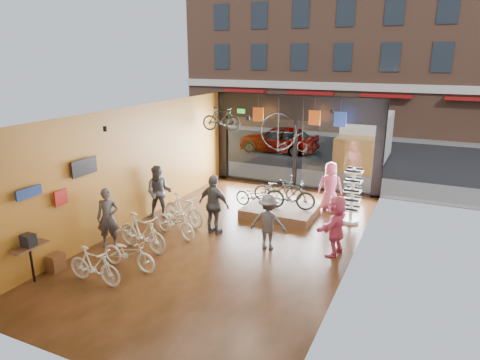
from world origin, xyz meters
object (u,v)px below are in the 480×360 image
Objects in this scene: hung_bike at (221,119)px; floor_bike_1 at (94,266)px; floor_bike_3 at (142,233)px; customer_2 at (214,205)px; customer_1 at (159,192)px; floor_bike_2 at (129,253)px; customer_3 at (268,222)px; floor_bike_4 at (175,222)px; customer_5 at (336,225)px; display_platform at (280,211)px; floor_bike_5 at (183,210)px; street_car at (279,139)px; display_bike_left at (256,196)px; customer_4 at (330,186)px; display_bike_right at (278,189)px; display_bike_mid at (290,195)px; customer_0 at (108,218)px; penny_farthing at (286,133)px; box_truck at (364,141)px; sunglasses_rack at (352,196)px.

floor_bike_1 is at bearing 178.77° from hung_bike.
floor_bike_3 is 2.33m from customer_2.
customer_1 is 4.16m from hung_bike.
customer_3 is (2.82, 2.61, 0.38)m from floor_bike_2.
floor_bike_4 is 1.00× the size of customer_5.
floor_bike_5 is at bearing -140.64° from display_platform.
customer_1 is (-1.38, 3.33, 0.48)m from floor_bike_2.
hung_bike is at bearing 22.01° from floor_bike_5.
display_bike_left is at bearing 15.47° from street_car.
floor_bike_5 is 1.33m from customer_2.
customer_4 is at bearing -119.13° from customer_2.
floor_bike_1 is 4.73m from customer_3.
customer_1 is (-1.05, 0.18, 0.40)m from floor_bike_5.
floor_bike_2 is 0.96× the size of floor_bike_5.
display_bike_right is (2.27, 2.71, 0.24)m from floor_bike_5.
customer_1 is at bearing 104.53° from display_bike_mid.
customer_3 is at bearing -45.88° from floor_bike_2.
customer_4 reaches higher than floor_bike_2.
customer_5 is at bearing -6.25° from customer_0.
customer_1 is (-0.14, -11.41, 0.15)m from street_car.
penny_farthing reaches higher than street_car.
customer_0 is at bearing 50.47° from customer_2.
floor_bike_2 is 2.25m from floor_bike_4.
street_car is 10.28m from display_bike_mid.
floor_bike_5 is 1.00× the size of customer_5.
box_truck reaches higher than display_bike_left.
display_bike_left is 0.91× the size of customer_5.
floor_bike_1 is 0.93× the size of floor_bike_2.
street_car is at bearing 65.53° from customer_1.
sunglasses_rack is at bearing -168.68° from customer_5.
customer_2 reaches higher than sunglasses_rack.
floor_bike_1 is 6.34m from customer_5.
customer_3 is 1.03× the size of hung_bike.
customer_2 reaches higher than customer_0.
customer_3 is at bearing -77.61° from display_platform.
hung_bike is at bearing 58.14° from customer_1.
floor_bike_3 is 1.10× the size of customer_3.
customer_5 reaches higher than display_bike_left.
sunglasses_rack is (5.95, 4.80, 0.06)m from customer_0.
floor_bike_1 is 6.08m from display_bike_left.
sunglasses_rack is at bearing -2.52° from customer_1.
penny_farthing is (3.07, 3.90, 1.59)m from customer_1.
customer_2 reaches higher than customer_4.
display_bike_left is 0.89× the size of customer_0.
display_bike_mid is at bearing -25.29° from floor_bike_2.
floor_bike_4 is (1.19, -12.48, -0.31)m from street_car.
display_platform is 1.32× the size of customer_1.
customer_5 is at bearing -54.86° from penny_farthing.
display_bike_left is at bearing 95.70° from display_bike_mid.
customer_3 is at bearing -55.08° from floor_bike_3.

